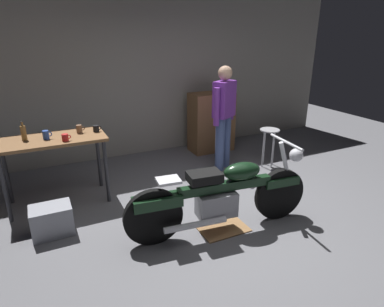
% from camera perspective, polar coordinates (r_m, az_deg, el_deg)
% --- Properties ---
extents(ground_plane, '(12.00, 12.00, 0.00)m').
position_cam_1_polar(ground_plane, '(4.09, 4.66, -11.66)').
color(ground_plane, slate).
extents(back_wall, '(8.00, 0.12, 3.10)m').
position_cam_1_polar(back_wall, '(6.07, -8.78, 14.39)').
color(back_wall, gray).
rests_on(back_wall, ground_plane).
extents(workbench, '(1.30, 0.64, 0.90)m').
position_cam_1_polar(workbench, '(4.55, -22.89, 1.11)').
color(workbench, brown).
rests_on(workbench, ground_plane).
extents(motorcycle, '(2.18, 0.60, 1.00)m').
position_cam_1_polar(motorcycle, '(3.73, 5.23, -7.07)').
color(motorcycle, black).
rests_on(motorcycle, ground_plane).
extents(person_standing, '(0.50, 0.38, 1.67)m').
position_cam_1_polar(person_standing, '(5.31, 5.51, 6.82)').
color(person_standing, '#46588D').
rests_on(person_standing, ground_plane).
extents(shop_stool, '(0.32, 0.32, 0.64)m').
position_cam_1_polar(shop_stool, '(5.64, 13.17, 2.69)').
color(shop_stool, '#B2B2B7').
rests_on(shop_stool, ground_plane).
extents(wooden_dresser, '(0.80, 0.47, 1.10)m').
position_cam_1_polar(wooden_dresser, '(6.25, 3.34, 5.43)').
color(wooden_dresser, brown).
rests_on(wooden_dresser, ground_plane).
extents(drip_tray, '(0.56, 0.40, 0.01)m').
position_cam_1_polar(drip_tray, '(3.97, 5.29, -12.65)').
color(drip_tray, olive).
rests_on(drip_tray, ground_plane).
extents(storage_bin, '(0.44, 0.32, 0.34)m').
position_cam_1_polar(storage_bin, '(4.10, -23.01, -10.53)').
color(storage_bin, gray).
rests_on(storage_bin, ground_plane).
extents(mug_red_diner, '(0.11, 0.08, 0.09)m').
position_cam_1_polar(mug_red_diner, '(4.31, -21.00, 2.59)').
color(mug_red_diner, red).
rests_on(mug_red_diner, workbench).
extents(mug_black_matte, '(0.11, 0.08, 0.09)m').
position_cam_1_polar(mug_black_matte, '(4.59, -16.19, 4.16)').
color(mug_black_matte, black).
rests_on(mug_black_matte, workbench).
extents(mug_blue_enamel, '(0.11, 0.07, 0.11)m').
position_cam_1_polar(mug_blue_enamel, '(4.47, -23.85, 2.95)').
color(mug_blue_enamel, '#2D51AD').
rests_on(mug_blue_enamel, workbench).
extents(mug_brown_stoneware, '(0.11, 0.07, 0.11)m').
position_cam_1_polar(mug_brown_stoneware, '(4.59, -18.83, 4.03)').
color(mug_brown_stoneware, brown).
rests_on(mug_brown_stoneware, workbench).
extents(bottle, '(0.06, 0.06, 0.24)m').
position_cam_1_polar(bottle, '(4.54, -27.04, 3.22)').
color(bottle, olive).
rests_on(bottle, workbench).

